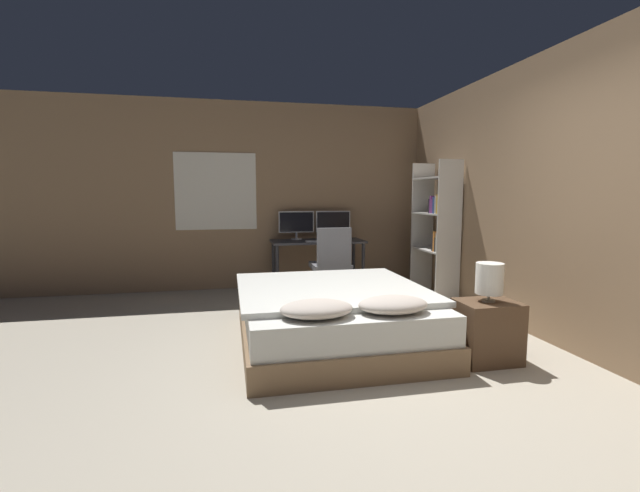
{
  "coord_description": "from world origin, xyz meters",
  "views": [
    {
      "loc": [
        -1.13,
        -2.6,
        1.37
      ],
      "look_at": [
        -0.05,
        2.48,
        0.75
      ],
      "focal_mm": 24.0,
      "sensor_mm": 36.0,
      "label": 1
    }
  ],
  "objects": [
    {
      "name": "wall_back",
      "position": [
        -0.02,
        3.76,
        1.35
      ],
      "size": [
        12.0,
        0.08,
        2.7
      ],
      "color": "#8E7051",
      "rests_on": "ground_plane"
    },
    {
      "name": "ground_plane",
      "position": [
        0.0,
        0.0,
        0.0
      ],
      "size": [
        20.0,
        20.0,
        0.0
      ],
      "primitive_type": "plane",
      "color": "#B2A893"
    },
    {
      "name": "bed",
      "position": [
        -0.21,
        1.15,
        0.26
      ],
      "size": [
        1.71,
        1.95,
        0.59
      ],
      "color": "#846647",
      "rests_on": "ground_plane"
    },
    {
      "name": "bedside_lamp",
      "position": [
        0.93,
        0.44,
        0.7
      ],
      "size": [
        0.22,
        0.22,
        0.32
      ],
      "color": "gray",
      "rests_on": "nightstand"
    },
    {
      "name": "keyboard",
      "position": [
        0.11,
        3.21,
        0.73
      ],
      "size": [
        0.41,
        0.13,
        0.02
      ],
      "color": "#B7B7BC",
      "rests_on": "desk"
    },
    {
      "name": "wall_side_right",
      "position": [
        1.79,
        1.5,
        1.35
      ],
      "size": [
        0.06,
        12.0,
        2.7
      ],
      "color": "#8E7051",
      "rests_on": "ground_plane"
    },
    {
      "name": "computer_mouse",
      "position": [
        0.41,
        3.21,
        0.74
      ],
      "size": [
        0.07,
        0.05,
        0.04
      ],
      "color": "#B7B7BC",
      "rests_on": "desk"
    },
    {
      "name": "bookshelf",
      "position": [
        1.57,
        2.59,
        1.01
      ],
      "size": [
        0.33,
        0.79,
        1.81
      ],
      "color": "beige",
      "rests_on": "ground_plane"
    },
    {
      "name": "nightstand",
      "position": [
        0.93,
        0.44,
        0.25
      ],
      "size": [
        0.48,
        0.38,
        0.51
      ],
      "color": "brown",
      "rests_on": "ground_plane"
    },
    {
      "name": "desk",
      "position": [
        0.11,
        3.4,
        0.62
      ],
      "size": [
        1.33,
        0.58,
        0.72
      ],
      "color": "#38383D",
      "rests_on": "ground_plane"
    },
    {
      "name": "monitor_right",
      "position": [
        0.39,
        3.59,
        0.96
      ],
      "size": [
        0.52,
        0.16,
        0.41
      ],
      "color": "#B7B7BC",
      "rests_on": "desk"
    },
    {
      "name": "monitor_left",
      "position": [
        -0.17,
        3.59,
        0.96
      ],
      "size": [
        0.52,
        0.16,
        0.41
      ],
      "color": "#B7B7BC",
      "rests_on": "desk"
    },
    {
      "name": "office_chair",
      "position": [
        0.13,
        2.63,
        0.4
      ],
      "size": [
        0.52,
        0.52,
        0.97
      ],
      "color": "black",
      "rests_on": "ground_plane"
    }
  ]
}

